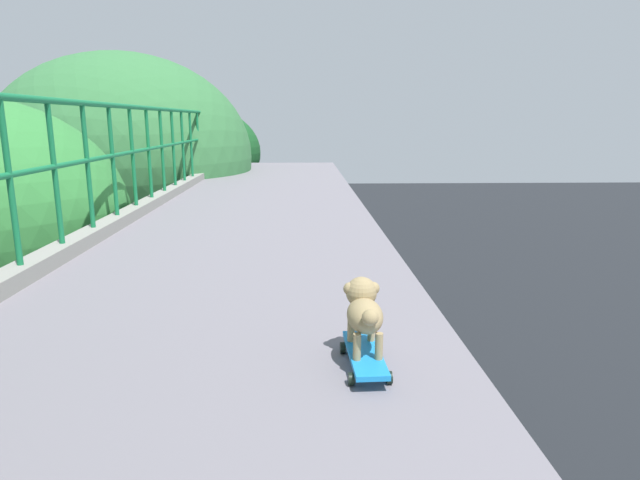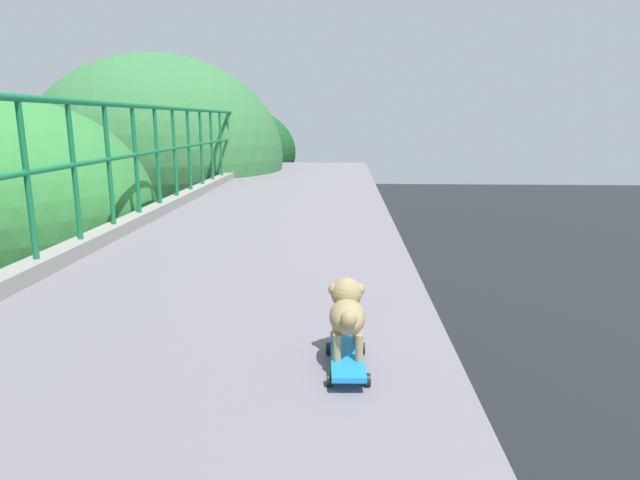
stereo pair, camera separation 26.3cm
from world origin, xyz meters
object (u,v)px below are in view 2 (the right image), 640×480
(city_bus, at_px, (78,257))
(small_dog, at_px, (347,309))
(car_green_fifth, at_px, (29,432))
(toy_skateboard, at_px, (347,356))

(city_bus, xyz_separation_m, small_dog, (10.47, -17.56, 4.40))
(car_green_fifth, bearing_deg, small_dog, -48.20)
(toy_skateboard, height_order, small_dog, small_dog)
(car_green_fifth, height_order, toy_skateboard, toy_skateboard)
(car_green_fifth, bearing_deg, toy_skateboard, -48.42)
(car_green_fifth, bearing_deg, city_bus, 110.97)
(city_bus, relative_size, toy_skateboard, 23.22)
(car_green_fifth, distance_m, small_dog, 11.24)
(toy_skateboard, bearing_deg, car_green_fifth, 131.58)
(city_bus, xyz_separation_m, toy_skateboard, (10.47, -17.61, 4.19))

